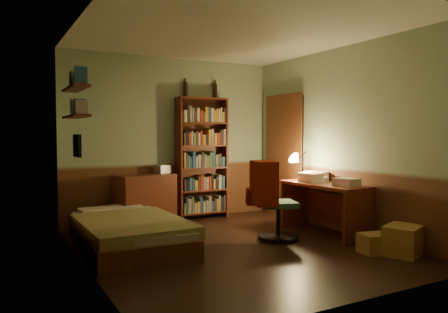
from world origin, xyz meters
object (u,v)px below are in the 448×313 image
dresser (145,200)px  desk (324,209)px  desk_lamp (304,158)px  cardboard_box_b (375,244)px  bed (128,221)px  mini_stereo (163,169)px  cardboard_box_a (403,240)px  bookshelf (202,158)px  office_chair (278,203)px

dresser → desk: dresser is taller
desk_lamp → cardboard_box_b: (-0.25, -1.61, -0.91)m
cardboard_box_b → desk: bearing=82.1°
bed → cardboard_box_b: size_ratio=6.39×
dresser → mini_stereo: mini_stereo is taller
cardboard_box_a → cardboard_box_b: cardboard_box_a is taller
dresser → cardboard_box_a: (2.06, -2.99, -0.22)m
mini_stereo → cardboard_box_a: bearing=-82.9°
bed → mini_stereo: size_ratio=8.95×
cardboard_box_b → dresser: bearing=123.3°
dresser → cardboard_box_a: bearing=-66.6°
desk → cardboard_box_b: (-0.14, -1.03, -0.24)m
desk → desk_lamp: size_ratio=2.06×
desk_lamp → cardboard_box_b: bearing=-91.4°
mini_stereo → cardboard_box_a: mini_stereo is taller
mini_stereo → desk: mini_stereo is taller
dresser → desk: (1.97, -1.76, -0.03)m
bookshelf → office_chair: bookshelf is taller
dresser → bookshelf: size_ratio=0.44×
dresser → office_chair: (1.24, -1.71, 0.10)m
cardboard_box_a → desk_lamp: bearing=89.3°
office_chair → cardboard_box_a: (0.83, -1.28, -0.32)m
dresser → mini_stereo: bearing=9.8°
desk → bed: bearing=162.8°
bookshelf → desk: (0.97, -1.84, -0.63)m
dresser → cardboard_box_b: bearing=-67.9°
desk → office_chair: size_ratio=1.36×
dresser → desk_lamp: (2.08, -1.17, 0.64)m
bed → desk: 2.65m
cardboard_box_b → office_chair: bearing=118.9°
desk → cardboard_box_a: bearing=-88.2°
dresser → desk_lamp: size_ratio=1.35×
cardboard_box_a → mini_stereo: bearing=119.1°
bed → dresser: size_ratio=2.38×
desk_lamp → cardboard_box_b: desk_lamp is taller
office_chair → cardboard_box_a: office_chair is taller
mini_stereo → desk: bearing=-70.9°
mini_stereo → cardboard_box_a: size_ratio=0.51×
mini_stereo → cardboard_box_a: 3.63m
mini_stereo → bookshelf: bearing=-25.4°
cardboard_box_a → bed: bearing=144.2°
bookshelf → cardboard_box_a: size_ratio=4.39×
dresser → cardboard_box_b: 3.34m
bed → office_chair: bearing=-17.1°
bookshelf → office_chair: (0.24, -1.80, -0.50)m
mini_stereo → desk_lamp: (1.76, -1.30, 0.19)m
bed → mini_stereo: bearing=54.9°
office_chair → cardboard_box_b: size_ratio=3.00×
dresser → desk_lamp: 2.48m
office_chair → bed: bearing=178.9°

